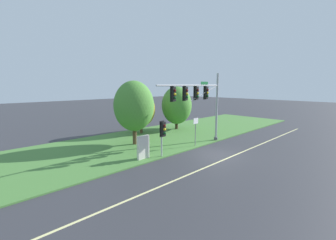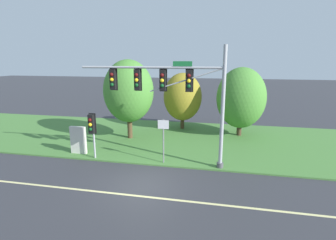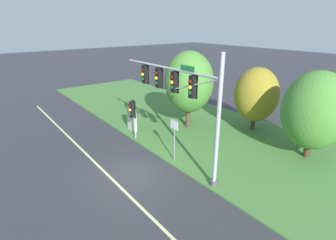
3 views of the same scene
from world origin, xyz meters
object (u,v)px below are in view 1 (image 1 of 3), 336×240
object	(u,v)px
route_sign_post	(196,128)
traffic_signal_mast	(200,98)
pedestrian_signal_near_kerb	(163,131)
info_kiosk	(143,147)
tree_behind_signpost	(177,105)
tree_nearest_road	(134,106)
tree_left_of_mast	(141,109)

from	to	relation	value
route_sign_post	traffic_signal_mast	bearing A→B (deg)	-3.92
pedestrian_signal_near_kerb	route_sign_post	size ratio (longest dim) A/B	1.08
route_sign_post	info_kiosk	distance (m)	6.17
info_kiosk	route_sign_post	bearing A→B (deg)	-4.42
route_sign_post	pedestrian_signal_near_kerb	bearing A→B (deg)	-176.51
tree_behind_signpost	pedestrian_signal_near_kerb	bearing A→B (deg)	-141.63
pedestrian_signal_near_kerb	route_sign_post	bearing A→B (deg)	3.49
info_kiosk	traffic_signal_mast	bearing A→B (deg)	-4.38
pedestrian_signal_near_kerb	info_kiosk	xyz separation A→B (m)	(-1.49, 0.75, -1.23)
tree_behind_signpost	info_kiosk	bearing A→B (deg)	-148.31
tree_nearest_road	tree_left_of_mast	size ratio (longest dim) A/B	1.23
tree_left_of_mast	tree_behind_signpost	world-z (taller)	tree_behind_signpost
route_sign_post	info_kiosk	xyz separation A→B (m)	(-6.09, 0.47, -0.87)
tree_behind_signpost	info_kiosk	world-z (taller)	tree_behind_signpost
traffic_signal_mast	tree_nearest_road	world-z (taller)	traffic_signal_mast
pedestrian_signal_near_kerb	tree_nearest_road	distance (m)	5.29
traffic_signal_mast	tree_behind_signpost	distance (m)	8.69
pedestrian_signal_near_kerb	tree_behind_signpost	xyz separation A→B (m)	(9.59, 7.59, 1.03)
tree_behind_signpost	traffic_signal_mast	bearing A→B (deg)	-120.96
tree_left_of_mast	tree_behind_signpost	distance (m)	5.25
tree_nearest_road	traffic_signal_mast	bearing A→B (deg)	-46.59
pedestrian_signal_near_kerb	route_sign_post	xyz separation A→B (m)	(4.60, 0.28, -0.36)
tree_nearest_road	info_kiosk	distance (m)	5.57
route_sign_post	tree_left_of_mast	xyz separation A→B (m)	(-0.11, 8.54, 1.16)
route_sign_post	tree_left_of_mast	bearing A→B (deg)	90.76
pedestrian_signal_near_kerb	tree_left_of_mast	bearing A→B (deg)	63.02
info_kiosk	tree_nearest_road	bearing A→B (deg)	62.38
traffic_signal_mast	info_kiosk	xyz separation A→B (m)	(-6.67, 0.51, -3.71)
tree_nearest_road	tree_left_of_mast	world-z (taller)	tree_nearest_road
traffic_signal_mast	info_kiosk	distance (m)	7.65
traffic_signal_mast	info_kiosk	size ratio (longest dim) A/B	4.62
info_kiosk	tree_left_of_mast	bearing A→B (deg)	53.47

